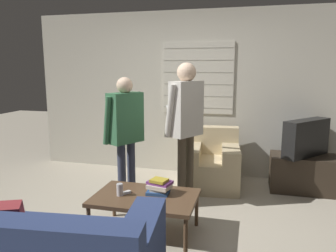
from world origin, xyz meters
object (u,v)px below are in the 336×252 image
at_px(soda_can, 120,190).
at_px(spare_remote, 125,193).
at_px(person_left_standing, 125,126).
at_px(coffee_table, 145,199).
at_px(person_right_standing, 185,116).
at_px(armchair_beige, 211,164).
at_px(tv, 306,138).
at_px(book_stack, 159,187).

distance_m(soda_can, spare_remote, 0.08).
xyz_separation_m(person_left_standing, soda_can, (0.21, -0.69, -0.52)).
bearing_deg(soda_can, coffee_table, 13.06).
distance_m(person_left_standing, person_right_standing, 0.74).
bearing_deg(spare_remote, armchair_beige, 102.32).
height_order(soda_can, spare_remote, soda_can).
xyz_separation_m(coffee_table, person_right_standing, (0.24, 0.84, 0.74)).
xyz_separation_m(armchair_beige, person_left_standing, (-0.93, -0.95, 0.67)).
height_order(coffee_table, spare_remote, spare_remote).
relative_size(coffee_table, spare_remote, 8.05).
bearing_deg(coffee_table, tv, 43.99).
distance_m(tv, book_stack, 2.28).
xyz_separation_m(person_right_standing, book_stack, (-0.12, -0.75, -0.63)).
bearing_deg(armchair_beige, person_left_standing, 39.61).
bearing_deg(person_right_standing, spare_remote, -178.90).
height_order(tv, person_left_standing, person_left_standing).
relative_size(armchair_beige, person_right_standing, 0.53).
bearing_deg(person_right_standing, book_stack, -159.58).
distance_m(armchair_beige, soda_can, 1.79).
distance_m(coffee_table, person_right_standing, 1.14).
height_order(person_right_standing, spare_remote, person_right_standing).
bearing_deg(book_stack, armchair_beige, 76.71).
height_order(coffee_table, person_left_standing, person_left_standing).
bearing_deg(person_left_standing, book_stack, -103.58).
xyz_separation_m(tv, book_stack, (-1.61, -1.58, -0.26)).
distance_m(coffee_table, tv, 2.44).
relative_size(tv, soda_can, 5.71).
height_order(person_right_standing, soda_can, person_right_standing).
distance_m(book_stack, spare_remote, 0.36).
height_order(person_left_standing, book_stack, person_left_standing).
distance_m(tv, spare_remote, 2.60).
height_order(coffee_table, book_stack, book_stack).
distance_m(coffee_table, book_stack, 0.19).
distance_m(armchair_beige, tv, 1.34).
relative_size(person_left_standing, book_stack, 5.86).
bearing_deg(person_right_standing, tv, -31.44).
bearing_deg(person_left_standing, coffee_table, -114.59).
bearing_deg(spare_remote, coffee_table, 37.70).
height_order(armchair_beige, soda_can, armchair_beige).
height_order(armchair_beige, spare_remote, armchair_beige).
bearing_deg(tv, person_left_standing, -23.46).
distance_m(person_left_standing, spare_remote, 0.89).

